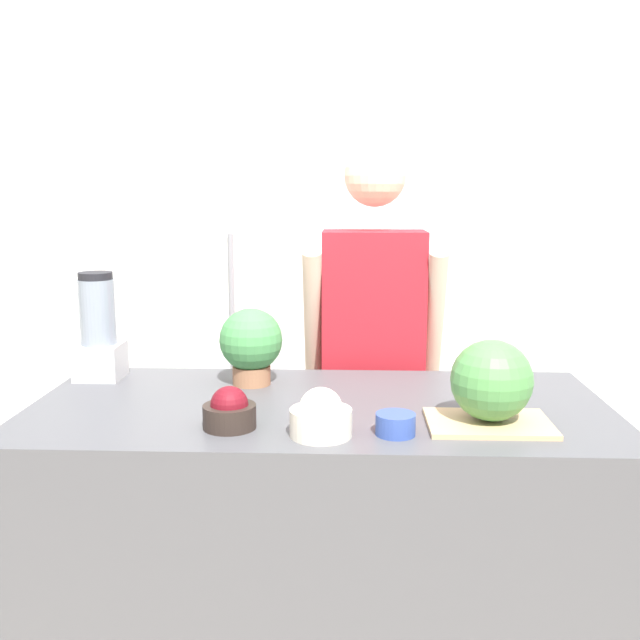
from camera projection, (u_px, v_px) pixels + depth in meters
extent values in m
cube|color=silver|center=(333.00, 242.00, 3.79)|extent=(8.00, 0.06, 2.60)
cube|color=#4C4C51|center=(319.00, 549.00, 2.23)|extent=(1.74, 0.82, 0.94)
cube|color=white|center=(196.00, 329.00, 3.52)|extent=(0.79, 0.65, 1.79)
cylinder|color=gray|center=(232.00, 305.00, 3.14)|extent=(0.02, 0.02, 0.63)
cube|color=gray|center=(371.00, 487.00, 2.82)|extent=(0.29, 0.18, 0.84)
cube|color=#B21E28|center=(373.00, 310.00, 2.69)|extent=(0.38, 0.22, 0.59)
sphere|color=beige|center=(375.00, 176.00, 2.60)|extent=(0.23, 0.23, 0.23)
cylinder|color=beige|center=(313.00, 314.00, 2.66)|extent=(0.07, 0.24, 0.50)
cylinder|color=beige|center=(435.00, 315.00, 2.64)|extent=(0.07, 0.24, 0.50)
cube|color=tan|center=(489.00, 423.00, 1.95)|extent=(0.34, 0.23, 0.01)
sphere|color=#4C8C47|center=(492.00, 380.00, 1.94)|extent=(0.22, 0.22, 0.22)
cylinder|color=#2D231E|center=(230.00, 416.00, 1.93)|extent=(0.14, 0.14, 0.06)
sphere|color=maroon|center=(229.00, 405.00, 1.92)|extent=(0.10, 0.10, 0.10)
cylinder|color=beige|center=(321.00, 422.00, 1.87)|extent=(0.16, 0.16, 0.07)
sphere|color=white|center=(321.00, 409.00, 1.86)|extent=(0.12, 0.12, 0.12)
cylinder|color=#334C9E|center=(396.00, 424.00, 1.87)|extent=(0.11, 0.11, 0.06)
cube|color=#B7B7BC|center=(100.00, 361.00, 2.43)|extent=(0.15, 0.15, 0.12)
cylinder|color=gray|center=(97.00, 312.00, 2.40)|extent=(0.12, 0.12, 0.22)
cylinder|color=black|center=(95.00, 276.00, 2.37)|extent=(0.11, 0.11, 0.02)
cylinder|color=#996647|center=(252.00, 375.00, 2.36)|extent=(0.13, 0.13, 0.06)
sphere|color=#478E4C|center=(251.00, 340.00, 2.34)|extent=(0.21, 0.21, 0.21)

